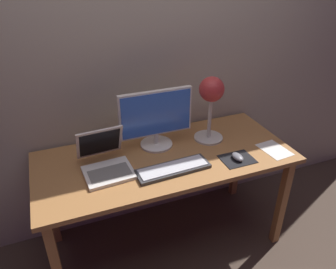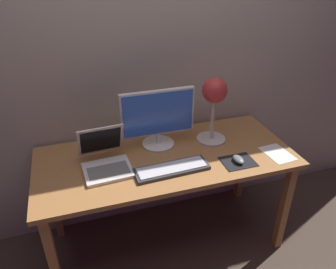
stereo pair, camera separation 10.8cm
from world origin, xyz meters
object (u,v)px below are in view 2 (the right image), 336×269
Objects in this scene: keyboard_main at (172,169)px; mouse at (238,159)px; laptop at (104,156)px; monitor at (158,117)px; desk_lamp at (214,97)px.

keyboard_main is 0.41m from mouse.
laptop is (-0.36, 0.18, 0.05)m from keyboard_main.
keyboard_main is (-0.00, -0.30, -0.19)m from monitor.
mouse is (0.05, -0.29, -0.29)m from desk_lamp.
keyboard_main is 4.64× the size of mouse.
monitor is at bearing 18.96° from laptop.
monitor reaches higher than mouse.
laptop reaches higher than keyboard_main.
desk_lamp reaches higher than keyboard_main.
keyboard_main is 1.01× the size of desk_lamp.
keyboard_main is 0.54m from desk_lamp.
desk_lamp reaches higher than laptop.
monitor reaches higher than keyboard_main.
laptop is 0.77m from desk_lamp.
monitor is 0.56m from mouse.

